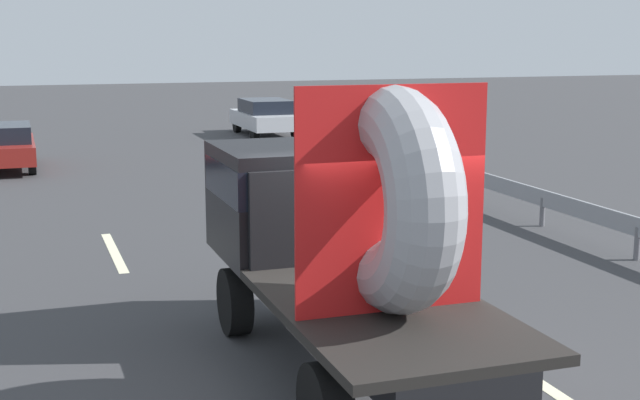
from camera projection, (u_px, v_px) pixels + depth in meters
name	position (u px, v px, depth m)	size (l,w,h in m)	color
ground_plane	(386.00, 373.00, 9.62)	(120.00, 120.00, 0.00)	#38383A
flatbed_truck	(333.00, 223.00, 9.78)	(2.02, 5.31, 3.19)	black
distant_sedan	(3.00, 145.00, 24.06)	(1.63, 3.80, 1.24)	black
guardrail	(587.00, 213.00, 15.65)	(0.10, 11.05, 0.71)	gray
lane_dash_left_far	(114.00, 252.00, 14.99)	(2.90, 0.16, 0.01)	beige
lane_dash_right_far	(322.00, 240.00, 15.88)	(2.01, 0.16, 0.01)	beige
oncoming_car	(265.00, 116.00, 32.32)	(1.73, 4.04, 1.32)	black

